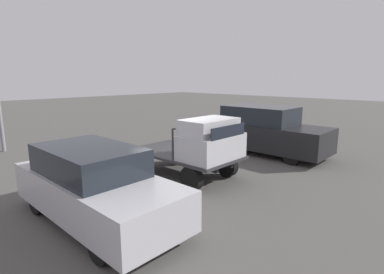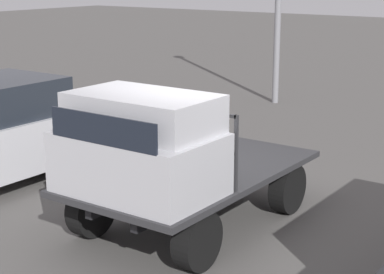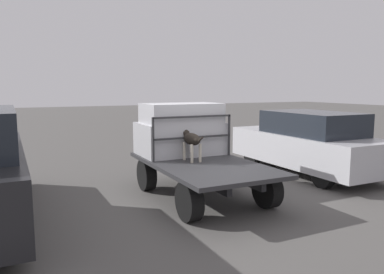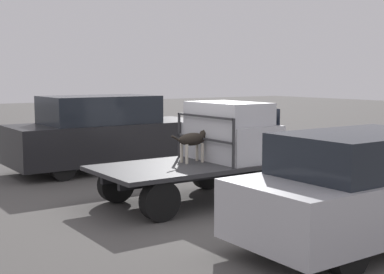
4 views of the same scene
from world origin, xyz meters
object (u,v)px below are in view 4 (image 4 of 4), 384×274
object	(u,v)px
parked_sedan	(369,188)
parked_pickup_far	(106,133)
flatbed_truck	(186,175)
dog	(195,139)

from	to	relation	value
parked_sedan	parked_pickup_far	size ratio (longest dim) A/B	0.88
flatbed_truck	parked_sedan	bearing A→B (deg)	-77.19
parked_sedan	dog	bearing A→B (deg)	98.82
flatbed_truck	parked_pickup_far	world-z (taller)	parked_pickup_far
flatbed_truck	dog	xyz separation A→B (m)	(0.29, 0.13, 0.66)
parked_sedan	parked_pickup_far	world-z (taller)	parked_pickup_far
flatbed_truck	parked_pickup_far	distance (m)	4.34
flatbed_truck	dog	bearing A→B (deg)	23.40
dog	parked_sedan	bearing A→B (deg)	-80.76
parked_sedan	flatbed_truck	bearing A→B (deg)	103.57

